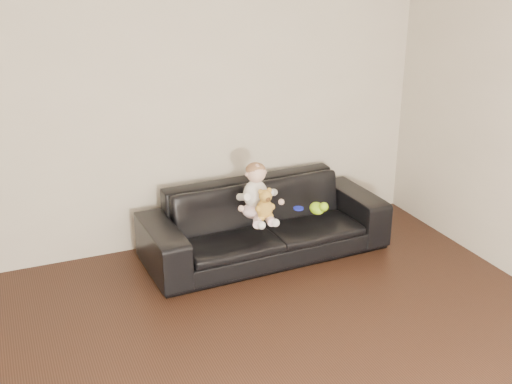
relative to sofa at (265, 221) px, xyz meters
name	(u,v)px	position (x,y,z in m)	size (l,w,h in m)	color
wall_back	(141,99)	(-0.86, 0.50, 1.00)	(5.00, 5.00, 0.00)	beige
sofa	(265,221)	(0.00, 0.00, 0.00)	(2.02, 0.79, 0.59)	black
baby	(257,194)	(-0.12, -0.11, 0.30)	(0.35, 0.42, 0.46)	#FDD6DE
teddy_bear	(265,204)	(-0.11, -0.25, 0.27)	(0.17, 0.17, 0.25)	gold
toy_green	(317,208)	(0.36, -0.23, 0.14)	(0.12, 0.14, 0.10)	#95DB19
toy_rattle	(321,208)	(0.42, -0.20, 0.12)	(0.06, 0.06, 0.06)	red
toy_blue_disc	(298,208)	(0.27, -0.08, 0.10)	(0.09, 0.09, 0.01)	#1B27DA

